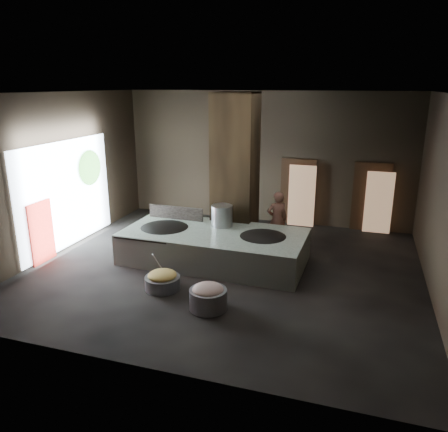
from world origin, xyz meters
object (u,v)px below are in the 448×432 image
(wok_left, at_px, (165,231))
(cook, at_px, (277,220))
(wok_right, at_px, (263,240))
(veg_basin, at_px, (163,283))
(stock_pot, at_px, (222,217))
(hearth_platform, at_px, (214,246))
(meat_basin, at_px, (208,299))

(wok_left, bearing_deg, cook, 30.48)
(wok_right, height_order, veg_basin, wok_right)
(stock_pot, bearing_deg, cook, 38.51)
(wok_right, distance_m, stock_pot, 1.44)
(hearth_platform, bearing_deg, wok_left, -176.62)
(veg_basin, xyz_separation_m, meat_basin, (1.37, -0.58, 0.07))
(wok_left, bearing_deg, meat_basin, -48.89)
(hearth_platform, xyz_separation_m, cook, (1.42, 1.64, 0.42))
(hearth_platform, distance_m, cook, 2.20)
(wok_left, height_order, cook, cook)
(hearth_platform, relative_size, wok_right, 3.41)
(stock_pot, xyz_separation_m, meat_basin, (0.70, -3.12, -0.91))
(wok_right, xyz_separation_m, cook, (0.07, 1.59, 0.10))
(wok_left, distance_m, wok_right, 2.80)
(wok_right, relative_size, stock_pot, 2.25)
(stock_pot, height_order, cook, cook)
(hearth_platform, height_order, stock_pot, stock_pot)
(cook, bearing_deg, wok_left, 3.51)
(wok_left, xyz_separation_m, veg_basin, (0.84, -1.95, -0.60))
(wok_right, bearing_deg, hearth_platform, -177.88)
(hearth_platform, bearing_deg, cook, 50.55)
(wok_right, relative_size, veg_basin, 1.72)
(wok_left, xyz_separation_m, cook, (2.87, 1.69, 0.10))
(cook, bearing_deg, hearth_platform, 22.17)
(hearth_platform, distance_m, veg_basin, 2.11)
(stock_pot, bearing_deg, meat_basin, -77.35)
(hearth_platform, height_order, cook, cook)
(wok_left, height_order, wok_right, wok_left)
(wok_right, distance_m, veg_basin, 2.90)
(cook, bearing_deg, wok_right, 60.67)
(wok_right, bearing_deg, cook, 87.64)
(veg_basin, distance_m, meat_basin, 1.48)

